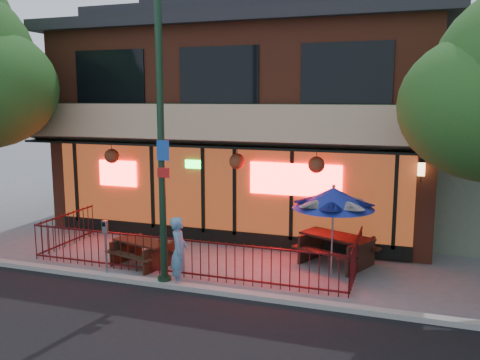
# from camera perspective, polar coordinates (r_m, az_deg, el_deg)

# --- Properties ---
(ground) EXTENTS (80.00, 80.00, 0.00)m
(ground) POSITION_cam_1_polar(r_m,az_deg,el_deg) (12.67, -7.61, -10.98)
(ground) COLOR gray
(ground) RESTS_ON ground
(curb) EXTENTS (80.00, 0.25, 0.12)m
(curb) POSITION_cam_1_polar(r_m,az_deg,el_deg) (12.23, -8.69, -11.45)
(curb) COLOR #999993
(curb) RESTS_ON ground
(restaurant_building) EXTENTS (12.96, 9.49, 8.05)m
(restaurant_building) POSITION_cam_1_polar(r_m,az_deg,el_deg) (18.52, 2.07, 8.51)
(restaurant_building) COLOR brown
(restaurant_building) RESTS_ON ground
(patio_fence) EXTENTS (8.44, 2.62, 1.00)m
(patio_fence) POSITION_cam_1_polar(r_m,az_deg,el_deg) (12.89, -6.67, -7.63)
(patio_fence) COLOR #440E10
(patio_fence) RESTS_ON ground
(street_light) EXTENTS (0.43, 0.32, 7.00)m
(street_light) POSITION_cam_1_polar(r_m,az_deg,el_deg) (11.60, -8.82, 3.14)
(street_light) COLOR #16321F
(street_light) RESTS_ON ground
(picnic_table_left) EXTENTS (1.83, 1.58, 0.67)m
(picnic_table_left) POSITION_cam_1_polar(r_m,az_deg,el_deg) (13.66, -10.93, -7.61)
(picnic_table_left) COLOR #311F12
(picnic_table_left) RESTS_ON ground
(picnic_table_right) EXTENTS (2.29, 2.07, 0.80)m
(picnic_table_right) POSITION_cam_1_polar(r_m,az_deg,el_deg) (13.67, 10.78, -7.21)
(picnic_table_right) COLOR #321811
(picnic_table_right) RESTS_ON ground
(patio_umbrella) EXTENTS (2.00, 2.00, 2.28)m
(patio_umbrella) POSITION_cam_1_polar(r_m,az_deg,el_deg) (12.56, 10.44, -2.00)
(patio_umbrella) COLOR gray
(patio_umbrella) RESTS_ON ground
(pedestrian) EXTENTS (0.56, 0.70, 1.66)m
(pedestrian) POSITION_cam_1_polar(r_m,az_deg,el_deg) (11.95, -6.86, -8.02)
(pedestrian) COLOR #5C90B8
(pedestrian) RESTS_ON ground
(parking_meter_near) EXTENTS (0.15, 0.13, 1.43)m
(parking_meter_near) POSITION_cam_1_polar(r_m,az_deg,el_deg) (12.81, -14.86, -6.43)
(parking_meter_near) COLOR gray
(parking_meter_near) RESTS_ON ground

